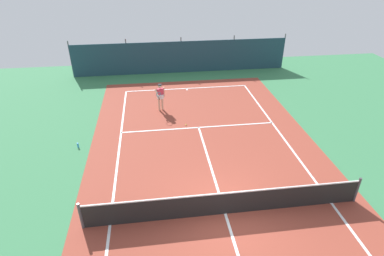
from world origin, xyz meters
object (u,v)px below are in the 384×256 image
at_px(tennis_net, 226,203).
at_px(water_bottle, 78,145).
at_px(tennis_ball_near_player, 186,125).
at_px(tennis_player, 160,95).

distance_m(tennis_net, water_bottle, 8.06).
relative_size(tennis_net, water_bottle, 42.17).
bearing_deg(tennis_ball_near_player, water_bottle, -164.96).
height_order(tennis_ball_near_player, water_bottle, water_bottle).
height_order(tennis_net, tennis_ball_near_player, tennis_net).
relative_size(tennis_player, water_bottle, 6.83).
relative_size(tennis_ball_near_player, water_bottle, 0.28).
distance_m(tennis_player, tennis_ball_near_player, 2.59).
bearing_deg(tennis_player, tennis_net, 81.01).
xyz_separation_m(tennis_player, water_bottle, (-4.18, -3.53, -0.84)).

